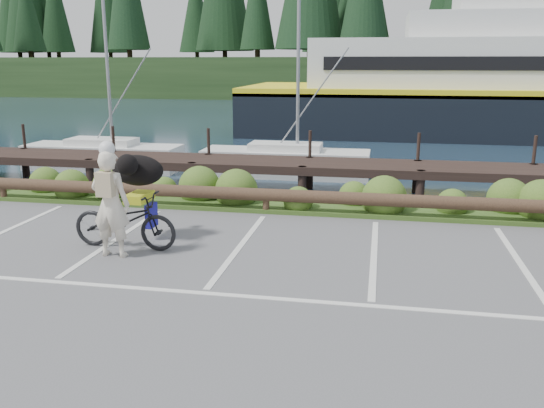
{
  "coord_description": "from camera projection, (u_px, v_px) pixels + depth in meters",
  "views": [
    {
      "loc": [
        2.63,
        -8.48,
        3.55
      ],
      "look_at": [
        0.79,
        1.18,
        1.1
      ],
      "focal_mm": 38.0,
      "sensor_mm": 36.0,
      "label": 1
    }
  ],
  "objects": [
    {
      "name": "ground",
      "position": [
        211.0,
        284.0,
        9.41
      ],
      "size": [
        72.0,
        72.0,
        0.0
      ],
      "primitive_type": "plane",
      "color": "#535356"
    },
    {
      "name": "harbor_backdrop",
      "position": [
        368.0,
        86.0,
        84.19
      ],
      "size": [
        170.0,
        160.0,
        30.0
      ],
      "color": "#182A3B",
      "rests_on": "ground"
    },
    {
      "name": "vegetation_strip",
      "position": [
        272.0,
        204.0,
        14.45
      ],
      "size": [
        34.0,
        1.6,
        0.1
      ],
      "primitive_type": "cube",
      "color": "#3D5B21",
      "rests_on": "ground"
    },
    {
      "name": "log_rail",
      "position": [
        266.0,
        213.0,
        13.8
      ],
      "size": [
        32.0,
        0.3,
        0.6
      ],
      "primitive_type": null,
      "color": "#443021",
      "rests_on": "ground"
    },
    {
      "name": "bicycle",
      "position": [
        125.0,
        221.0,
        11.11
      ],
      "size": [
        2.13,
        0.81,
        1.1
      ],
      "primitive_type": "imported",
      "rotation": [
        0.0,
        0.0,
        1.53
      ],
      "color": "black",
      "rests_on": "ground"
    },
    {
      "name": "cyclist",
      "position": [
        111.0,
        204.0,
        10.54
      ],
      "size": [
        0.75,
        0.51,
        2.0
      ],
      "primitive_type": "imported",
      "rotation": [
        0.0,
        0.0,
        3.1
      ],
      "color": "beige",
      "rests_on": "ground"
    },
    {
      "name": "dog",
      "position": [
        138.0,
        170.0,
        11.54
      ],
      "size": [
        0.57,
        1.1,
        0.62
      ],
      "primitive_type": "ellipsoid",
      "rotation": [
        0.0,
        0.0,
        1.53
      ],
      "color": "black",
      "rests_on": "bicycle"
    }
  ]
}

